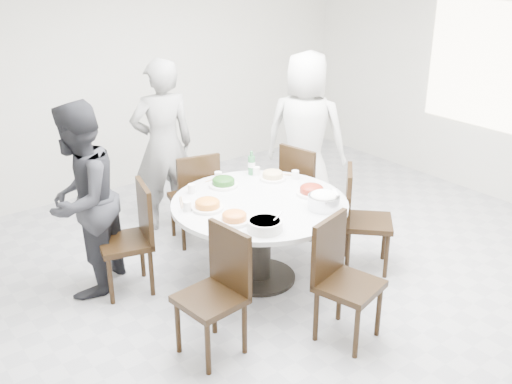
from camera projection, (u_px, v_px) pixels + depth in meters
floor at (305, 278)px, 5.36m from camera, size 6.00×6.00×0.01m
wall_back at (138, 69)px, 7.01m from camera, size 6.00×0.01×2.80m
dining_table at (259, 241)px, 5.20m from camera, size 1.50×1.50×0.75m
chair_ne at (308, 188)px, 6.06m from camera, size 0.49×0.49×0.95m
chair_n at (193, 196)px, 5.87m from camera, size 0.50×0.50×0.95m
chair_nw at (124, 240)px, 5.00m from camera, size 0.51×0.51×0.95m
chair_sw at (210, 296)px, 4.21m from camera, size 0.46×0.46×0.95m
chair_s at (350, 283)px, 4.37m from camera, size 0.51×0.51×0.95m
chair_se at (368, 220)px, 5.36m from camera, size 0.59×0.59×0.95m
diner_right at (305, 136)px, 6.31m from camera, size 0.96×1.04×1.78m
diner_middle at (163, 146)px, 6.02m from camera, size 0.72×0.55×1.77m
diner_left at (81, 201)px, 4.89m from camera, size 1.01×1.00×1.65m
dish_greens at (223, 183)px, 5.36m from camera, size 0.26×0.26×0.07m
dish_pale at (273, 176)px, 5.52m from camera, size 0.24×0.24×0.07m
dish_orange at (208, 205)px, 4.90m from camera, size 0.26×0.26×0.07m
dish_redbrown at (311, 191)px, 5.18m from camera, size 0.26×0.26×0.07m
dish_tofu at (234, 218)px, 4.67m from camera, size 0.25×0.25×0.06m
rice_bowl at (324, 202)px, 4.91m from camera, size 0.26×0.26×0.11m
soup_bowl at (265, 225)px, 4.54m from camera, size 0.27×0.27×0.08m
beverage_bottle at (252, 163)px, 5.61m from camera, size 0.07×0.07×0.23m
tea_cups at (222, 176)px, 5.49m from camera, size 0.07×0.07×0.08m
chopsticks at (211, 179)px, 5.53m from camera, size 0.24×0.04×0.01m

